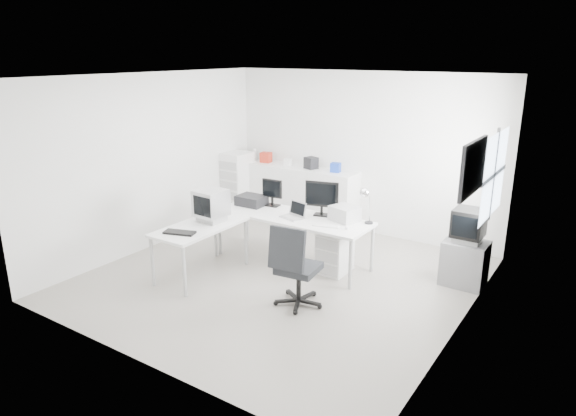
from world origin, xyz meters
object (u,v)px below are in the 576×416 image
Objects in this scene: crt_monitor at (211,207)px; drawer_pedestal at (335,252)px; sideboard at (301,196)px; crt_tv at (469,226)px; main_desk at (293,239)px; side_desk at (201,250)px; lcd_monitor_large at (322,199)px; laptop at (292,211)px; filing_cabinet at (238,185)px; inkjet_printer at (252,200)px; office_chair at (299,264)px; laser_printer at (345,214)px; tv_cabinet at (464,263)px; lcd_monitor_small at (272,193)px.

drawer_pedestal is at bearing 33.71° from crt_monitor.
crt_tv is at bearing -16.79° from sideboard.
side_desk is (-0.85, -1.10, 0.00)m from main_desk.
lcd_monitor_large is 0.49m from laptop.
lcd_monitor_large reaches higher than main_desk.
main_desk is at bearing -61.96° from sideboard.
sideboard is 1.28m from filing_cabinet.
inkjet_printer is 1.32× the size of laptop.
lcd_monitor_large is at bearing 64.75° from laptop.
office_chair is at bearing -37.67° from laptop.
office_chair is (0.75, -1.00, -0.31)m from laptop.
office_chair reaches higher than main_desk.
lcd_monitor_large is 0.48× the size of office_chair.
side_desk is at bearing -146.18° from lcd_monitor_large.
laser_printer is (0.40, -0.03, -0.15)m from lcd_monitor_large.
laptop is at bearing -33.00° from filing_cabinet.
crt_monitor is 3.63m from tv_cabinet.
tv_cabinet is at bearing 41.18° from office_chair.
crt_tv reaches higher than laser_printer.
lcd_monitor_small reaches higher than inkjet_printer.
inkjet_printer is at bearing -177.18° from laptop.
filing_cabinet reaches higher than laser_printer.
sideboard reaches higher than tv_cabinet.
main_desk and side_desk have the same top height.
lcd_monitor_small is at bearing 128.40° from office_chair.
tv_cabinet is at bearing 15.43° from main_desk.
main_desk is 4.60× the size of lcd_monitor_large.
side_desk is 0.63m from crt_monitor.
crt_monitor is 0.19× the size of sideboard.
lcd_monitor_large is at bearing -23.15° from filing_cabinet.
drawer_pedestal is 1.64m from inkjet_printer.
sideboard reaches higher than inkjet_printer.
tv_cabinet is 0.29× the size of sideboard.
tv_cabinet is at bearing 31.31° from laser_printer.
lcd_monitor_small reaches higher than laptop.
office_chair is at bearing -39.51° from filing_cabinet.
crt_tv is 0.23× the size of sideboard.
side_desk is 1.91m from lcd_monitor_large.
side_desk is 1.28× the size of office_chair.
drawer_pedestal is at bearing -24.01° from filing_cabinet.
lcd_monitor_large is 0.43m from laser_printer.
sideboard is at bearing 98.35° from lcd_monitor_small.
laptop is at bearing -145.15° from lcd_monitor_large.
lcd_monitor_large is 1.39× the size of laser_printer.
crt_tv is at bearing 0.00° from tv_cabinet.
inkjet_printer is at bearing 172.58° from lcd_monitor_large.
crt_monitor is (-1.60, -1.07, 0.10)m from laser_printer.
laser_printer is at bearing -164.99° from tv_cabinet.
office_chair is 3.22m from sideboard.
lcd_monitor_small is at bearing 78.32° from crt_monitor.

